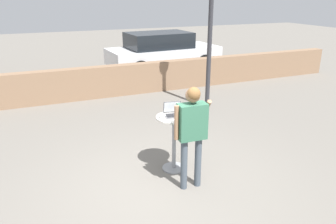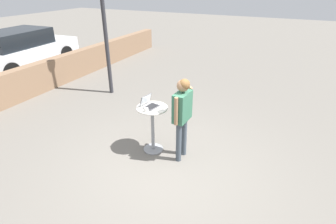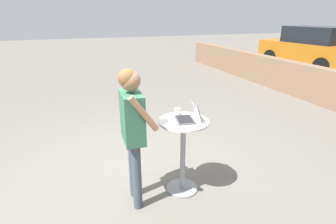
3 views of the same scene
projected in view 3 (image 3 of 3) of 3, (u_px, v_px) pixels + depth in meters
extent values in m
plane|color=slate|center=(135.00, 180.00, 3.82)|extent=(50.00, 50.00, 0.00)
cylinder|color=gray|center=(182.00, 188.00, 3.61)|extent=(0.42, 0.42, 0.03)
cylinder|color=gray|center=(183.00, 156.00, 3.44)|extent=(0.07, 0.07, 0.97)
cylinder|color=beige|center=(184.00, 121.00, 3.26)|extent=(0.63, 0.63, 0.02)
cube|color=#515156|center=(185.00, 120.00, 3.26)|extent=(0.34, 0.28, 0.02)
cube|color=black|center=(185.00, 119.00, 3.26)|extent=(0.30, 0.22, 0.00)
cube|color=#515156|center=(196.00, 110.00, 3.24)|extent=(0.31, 0.12, 0.22)
cube|color=white|center=(196.00, 110.00, 3.24)|extent=(0.29, 0.11, 0.19)
cylinder|color=white|center=(177.00, 111.00, 3.44)|extent=(0.08, 0.08, 0.08)
torus|color=white|center=(179.00, 113.00, 3.40)|extent=(0.04, 0.01, 0.04)
cylinder|color=#424C56|center=(133.00, 166.00, 3.35)|extent=(0.11, 0.11, 0.87)
cylinder|color=#424C56|center=(137.00, 177.00, 3.13)|extent=(0.11, 0.11, 0.87)
cube|color=#33664C|center=(132.00, 117.00, 2.99)|extent=(0.46, 0.25, 0.58)
sphere|color=#936B4C|center=(130.00, 81.00, 2.84)|extent=(0.23, 0.23, 0.23)
sphere|color=brown|center=(128.00, 78.00, 2.82)|extent=(0.21, 0.21, 0.21)
cylinder|color=#936B4C|center=(128.00, 109.00, 3.21)|extent=(0.07, 0.07, 0.55)
cylinder|color=#936B4C|center=(144.00, 114.00, 2.73)|extent=(0.09, 0.33, 0.42)
cube|color=#B76B19|center=(308.00, 52.00, 11.57)|extent=(4.37, 2.17, 0.79)
cube|color=black|center=(316.00, 35.00, 11.13)|extent=(2.46, 1.77, 0.68)
cylinder|color=black|center=(270.00, 57.00, 12.45)|extent=(0.71, 0.29, 0.69)
cylinder|color=black|center=(295.00, 55.00, 13.13)|extent=(0.71, 0.29, 0.69)
cylinder|color=black|center=(322.00, 66.00, 10.25)|extent=(0.71, 0.29, 0.69)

